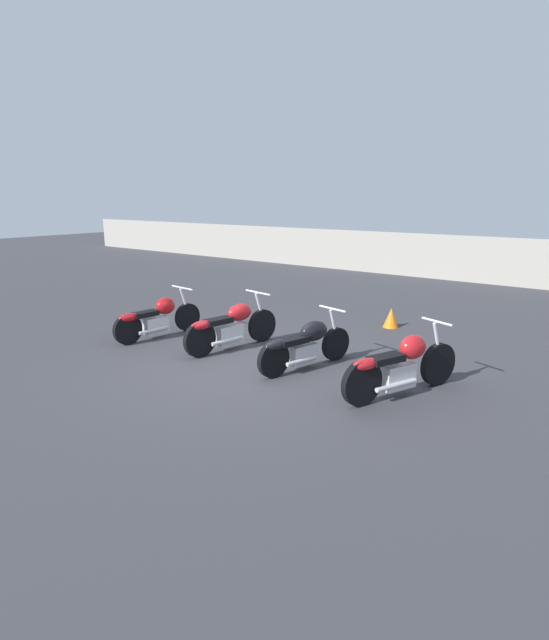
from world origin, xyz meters
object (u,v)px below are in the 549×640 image
object	(u,v)px
motorcycle_slot_3	(401,366)
traffic_cone_near	(391,318)
motorcycle_slot_2	(305,344)
motorcycle_slot_0	(157,318)
motorcycle_slot_1	(231,327)

from	to	relation	value
motorcycle_slot_3	traffic_cone_near	distance (m)	3.91
traffic_cone_near	motorcycle_slot_2	bearing A→B (deg)	-89.81
traffic_cone_near	motorcycle_slot_3	bearing A→B (deg)	-63.68
traffic_cone_near	motorcycle_slot_0	bearing A→B (deg)	-133.24
motorcycle_slot_1	motorcycle_slot_3	distance (m)	3.43
motorcycle_slot_3	traffic_cone_near	world-z (taller)	motorcycle_slot_3
motorcycle_slot_0	traffic_cone_near	world-z (taller)	motorcycle_slot_0
motorcycle_slot_0	motorcycle_slot_1	distance (m)	1.75
motorcycle_slot_0	motorcycle_slot_2	world-z (taller)	motorcycle_slot_0
motorcycle_slot_1	motorcycle_slot_2	size ratio (longest dim) A/B	1.09
motorcycle_slot_1	motorcycle_slot_3	xyz separation A→B (m)	(3.43, -0.19, 0.01)
motorcycle_slot_0	traffic_cone_near	distance (m)	4.98
motorcycle_slot_0	motorcycle_slot_3	world-z (taller)	motorcycle_slot_3
motorcycle_slot_3	motorcycle_slot_0	bearing A→B (deg)	-157.36
motorcycle_slot_2	traffic_cone_near	bearing A→B (deg)	104.01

